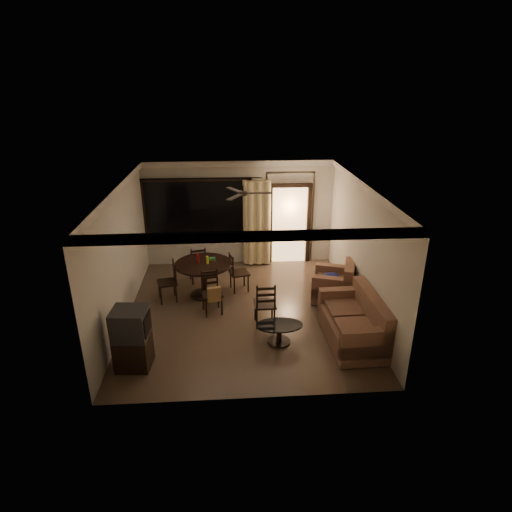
{
  "coord_description": "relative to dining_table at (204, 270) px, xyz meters",
  "views": [
    {
      "loc": [
        -0.31,
        -8.17,
        4.72
      ],
      "look_at": [
        0.27,
        0.2,
        1.23
      ],
      "focal_mm": 30.0,
      "sensor_mm": 36.0,
      "label": 1
    }
  ],
  "objects": [
    {
      "name": "ground",
      "position": [
        0.89,
        -0.85,
        -0.64
      ],
      "size": [
        5.5,
        5.5,
        0.0
      ],
      "primitive_type": "plane",
      "color": "#7F6651",
      "rests_on": "ground"
    },
    {
      "name": "armchair",
      "position": [
        3.0,
        -0.42,
        -0.27
      ],
      "size": [
        1.12,
        1.12,
        0.89
      ],
      "rotation": [
        0.0,
        0.0,
        -0.31
      ],
      "color": "#4F2924",
      "rests_on": "ground"
    },
    {
      "name": "dining_chair_west",
      "position": [
        -0.81,
        -0.2,
        -0.36
      ],
      "size": [
        0.51,
        0.51,
        0.95
      ],
      "rotation": [
        0.0,
        0.0,
        -1.33
      ],
      "color": "black",
      "rests_on": "ground"
    },
    {
      "name": "room_shell",
      "position": [
        1.49,
        0.92,
        1.19
      ],
      "size": [
        5.5,
        6.7,
        5.5
      ],
      "color": "beige",
      "rests_on": "ground"
    },
    {
      "name": "dining_chair_north",
      "position": [
        -0.19,
        0.76,
        -0.36
      ],
      "size": [
        0.51,
        0.51,
        0.95
      ],
      "rotation": [
        0.0,
        0.0,
        3.38
      ],
      "color": "black",
      "rests_on": "ground"
    },
    {
      "name": "coffee_table",
      "position": [
        1.51,
        -2.07,
        -0.38
      ],
      "size": [
        0.9,
        0.54,
        0.39
      ],
      "rotation": [
        0.0,
        0.0,
        -0.29
      ],
      "color": "black",
      "rests_on": "ground"
    },
    {
      "name": "dining_table",
      "position": [
        0.0,
        0.0,
        0.0
      ],
      "size": [
        1.31,
        1.31,
        1.03
      ],
      "rotation": [
        0.0,
        0.0,
        0.24
      ],
      "color": "black",
      "rests_on": "ground"
    },
    {
      "name": "tv_cabinet",
      "position": [
        -1.12,
        -2.62,
        -0.07
      ],
      "size": [
        0.64,
        0.58,
        1.13
      ],
      "rotation": [
        0.0,
        0.0,
        -0.08
      ],
      "color": "black",
      "rests_on": "ground"
    },
    {
      "name": "sofa",
      "position": [
        2.98,
        -2.11,
        -0.27
      ],
      "size": [
        0.99,
        1.79,
        0.94
      ],
      "rotation": [
        0.0,
        0.0,
        0.03
      ],
      "color": "#4F2924",
      "rests_on": "ground"
    },
    {
      "name": "dining_chair_south",
      "position": [
        0.2,
        -0.83,
        -0.34
      ],
      "size": [
        0.51,
        0.55,
        0.95
      ],
      "rotation": [
        0.0,
        0.0,
        0.24
      ],
      "color": "black",
      "rests_on": "ground"
    },
    {
      "name": "side_chair",
      "position": [
        1.29,
        -1.41,
        -0.35
      ],
      "size": [
        0.45,
        0.45,
        1.0
      ],
      "rotation": [
        0.0,
        0.0,
        3.16
      ],
      "color": "black",
      "rests_on": "ground"
    },
    {
      "name": "dining_chair_east",
      "position": [
        0.81,
        0.2,
        -0.36
      ],
      "size": [
        0.51,
        0.51,
        0.95
      ],
      "rotation": [
        0.0,
        0.0,
        1.81
      ],
      "color": "black",
      "rests_on": "ground"
    }
  ]
}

